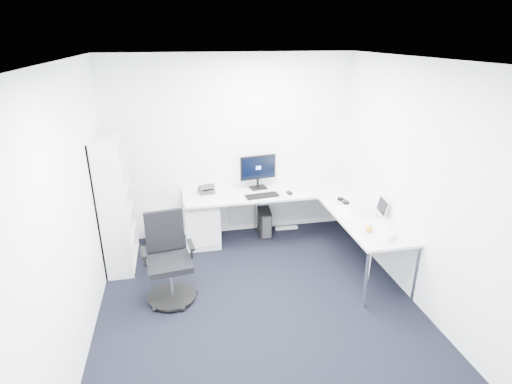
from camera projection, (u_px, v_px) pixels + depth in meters
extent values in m
plane|color=black|center=(262.00, 313.00, 4.48)|extent=(4.20, 4.20, 0.00)
plane|color=white|center=(263.00, 61.00, 3.49)|extent=(4.20, 4.20, 0.00)
cube|color=white|center=(232.00, 148.00, 5.90)|extent=(3.60, 0.02, 2.70)
cube|color=white|center=(349.00, 359.00, 2.07)|extent=(3.60, 0.02, 2.70)
cube|color=white|center=(70.00, 218.00, 3.65)|extent=(0.02, 4.20, 2.70)
cube|color=white|center=(425.00, 190.00, 4.32)|extent=(0.02, 4.20, 2.70)
cube|color=#BCBEBE|center=(202.00, 218.00, 5.90)|extent=(0.50, 0.62, 0.77)
cube|color=black|center=(264.00, 222.00, 6.22)|extent=(0.22, 0.42, 0.40)
cube|color=beige|center=(157.00, 232.00, 5.93)|extent=(0.17, 0.38, 0.36)
cube|color=white|center=(286.00, 228.00, 6.42)|extent=(0.36, 0.07, 0.04)
cube|color=black|center=(262.00, 196.00, 5.70)|extent=(0.49, 0.22, 0.02)
cube|color=black|center=(289.00, 193.00, 5.79)|extent=(0.08, 0.11, 0.03)
cube|color=white|center=(345.00, 213.00, 5.16)|extent=(0.18, 0.48, 0.02)
sphere|color=orange|center=(369.00, 229.00, 4.67)|extent=(0.08, 0.08, 0.08)
cube|color=white|center=(385.00, 234.00, 4.54)|extent=(0.17, 0.25, 0.08)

